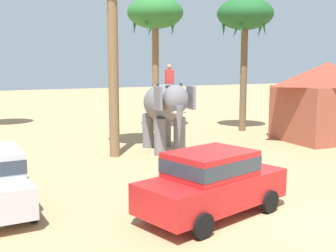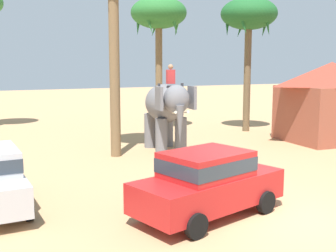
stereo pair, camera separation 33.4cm
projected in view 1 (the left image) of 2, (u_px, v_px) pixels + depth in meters
ground_plane at (276, 215)px, 10.94m from camera, size 120.00×120.00×0.00m
car_sedan_foreground at (212, 181)px, 10.80m from camera, size 4.39×2.65×1.70m
elephant_with_mahout at (165, 107)px, 18.76m from camera, size 2.08×3.98×3.88m
palm_tree_behind_elephant at (245, 17)px, 24.13m from camera, size 3.20×3.20×7.63m
palm_tree_left_of_road at (155, 16)px, 24.18m from camera, size 3.20×3.20×7.70m
roadside_hut at (327, 99)px, 21.60m from camera, size 5.36×4.64×4.00m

